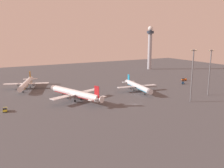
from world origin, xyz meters
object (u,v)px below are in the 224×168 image
(control_tower, at_px, (150,45))
(airplane_near_gate, at_px, (137,86))
(airplane_far_stand, at_px, (76,94))
(maintenance_van, at_px, (184,79))
(baggage_tractor, at_px, (5,109))
(airplane_mid_apron, at_px, (26,84))
(apron_light_east, at_px, (192,73))
(apron_light_west, at_px, (210,70))
(pushback_tug, at_px, (183,83))

(control_tower, bearing_deg, airplane_near_gate, -131.14)
(control_tower, distance_m, airplane_far_stand, 152.55)
(control_tower, xyz_separation_m, maintenance_van, (-17.21, -72.47, -26.60))
(control_tower, height_order, baggage_tractor, control_tower)
(airplane_far_stand, height_order, airplane_near_gate, airplane_far_stand)
(airplane_mid_apron, bearing_deg, control_tower, -144.13)
(control_tower, relative_size, apron_light_east, 1.57)
(airplane_far_stand, height_order, apron_light_west, apron_light_west)
(airplane_mid_apron, distance_m, apron_light_west, 129.00)
(airplane_mid_apron, relative_size, maintenance_van, 8.75)
(control_tower, distance_m, maintenance_van, 79.10)
(pushback_tug, bearing_deg, maintenance_van, 77.63)
(control_tower, xyz_separation_m, airplane_far_stand, (-122.09, -88.42, -23.40))
(maintenance_van, bearing_deg, apron_light_east, 166.02)
(airplane_far_stand, height_order, baggage_tractor, airplane_far_stand)
(maintenance_van, distance_m, apron_light_east, 70.42)
(airplane_near_gate, xyz_separation_m, apron_light_west, (35.15, -31.22, 13.21))
(maintenance_van, distance_m, apron_light_west, 52.72)
(maintenance_van, relative_size, baggage_tractor, 1.05)
(airplane_near_gate, height_order, maintenance_van, airplane_near_gate)
(baggage_tractor, xyz_separation_m, apron_light_west, (121.99, -25.89, 15.71))
(airplane_far_stand, relative_size, baggage_tractor, 10.04)
(airplane_near_gate, height_order, pushback_tug, airplane_near_gate)
(airplane_far_stand, bearing_deg, maintenance_van, -11.67)
(airplane_mid_apron, xyz_separation_m, apron_light_west, (103.03, -76.55, 12.87))
(baggage_tractor, height_order, apron_light_east, apron_light_east)
(airplane_far_stand, xyz_separation_m, airplane_near_gate, (46.89, 2.33, -0.70))
(baggage_tractor, distance_m, apron_light_west, 125.69)
(apron_light_east, bearing_deg, maintenance_van, 48.45)
(pushback_tug, distance_m, apron_light_east, 56.56)
(control_tower, relative_size, apron_light_west, 1.63)
(apron_light_west, distance_m, apron_light_east, 23.50)
(airplane_far_stand, xyz_separation_m, apron_light_west, (82.05, -28.90, 12.50))
(airplane_mid_apron, bearing_deg, airplane_far_stand, 133.74)
(airplane_far_stand, bearing_deg, apron_light_east, -51.03)
(airplane_far_stand, relative_size, apron_light_west, 1.45)
(apron_light_east, bearing_deg, airplane_mid_apron, 134.11)
(airplane_near_gate, bearing_deg, airplane_far_stand, 10.81)
(airplane_mid_apron, bearing_deg, pushback_tug, -179.82)
(maintenance_van, bearing_deg, baggage_tractor, 125.03)
(maintenance_van, height_order, apron_light_west, apron_light_west)
(control_tower, height_order, airplane_near_gate, control_tower)
(maintenance_van, height_order, baggage_tractor, same)
(maintenance_van, bearing_deg, airplane_mid_apron, 103.43)
(control_tower, distance_m, airplane_mid_apron, 150.66)
(apron_light_east, bearing_deg, airplane_near_gate, 108.44)
(airplane_near_gate, distance_m, pushback_tug, 47.50)
(apron_light_west, bearing_deg, airplane_near_gate, 138.39)
(control_tower, xyz_separation_m, pushback_tug, (-27.93, -82.21, -26.72))
(airplane_mid_apron, xyz_separation_m, apron_light_east, (80.44, -82.98, 13.46))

